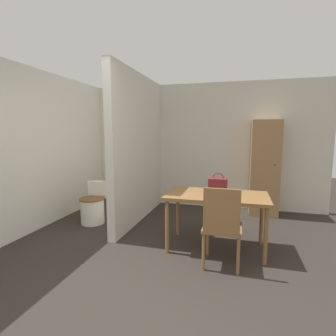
{
  "coord_description": "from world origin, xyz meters",
  "views": [
    {
      "loc": [
        0.93,
        -1.87,
        1.53
      ],
      "look_at": [
        0.04,
        1.41,
        1.06
      ],
      "focal_mm": 28.0,
      "sensor_mm": 36.0,
      "label": 1
    }
  ],
  "objects_px": {
    "dining_table": "(217,200)",
    "wooden_cabinet": "(265,168)",
    "wooden_chair": "(222,225)",
    "toilet": "(94,206)",
    "handbag": "(218,187)"
  },
  "relations": [
    {
      "from": "wooden_cabinet",
      "to": "toilet",
      "type": "bearing_deg",
      "value": -156.29
    },
    {
      "from": "wooden_chair",
      "to": "wooden_cabinet",
      "type": "height_order",
      "value": "wooden_cabinet"
    },
    {
      "from": "wooden_chair",
      "to": "handbag",
      "type": "bearing_deg",
      "value": 101.84
    },
    {
      "from": "dining_table",
      "to": "wooden_cabinet",
      "type": "bearing_deg",
      "value": 67.18
    },
    {
      "from": "toilet",
      "to": "handbag",
      "type": "relative_size",
      "value": 2.28
    },
    {
      "from": "toilet",
      "to": "wooden_cabinet",
      "type": "height_order",
      "value": "wooden_cabinet"
    },
    {
      "from": "dining_table",
      "to": "wooden_cabinet",
      "type": "relative_size",
      "value": 0.74
    },
    {
      "from": "wooden_chair",
      "to": "handbag",
      "type": "distance_m",
      "value": 0.56
    },
    {
      "from": "dining_table",
      "to": "wooden_cabinet",
      "type": "height_order",
      "value": "wooden_cabinet"
    },
    {
      "from": "handbag",
      "to": "wooden_cabinet",
      "type": "bearing_deg",
      "value": 68.28
    },
    {
      "from": "toilet",
      "to": "wooden_cabinet",
      "type": "bearing_deg",
      "value": 23.71
    },
    {
      "from": "dining_table",
      "to": "wooden_chair",
      "type": "relative_size",
      "value": 1.37
    },
    {
      "from": "wooden_chair",
      "to": "wooden_cabinet",
      "type": "distance_m",
      "value": 2.35
    },
    {
      "from": "wooden_chair",
      "to": "toilet",
      "type": "distance_m",
      "value": 2.42
    },
    {
      "from": "toilet",
      "to": "wooden_cabinet",
      "type": "distance_m",
      "value": 3.14
    }
  ]
}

